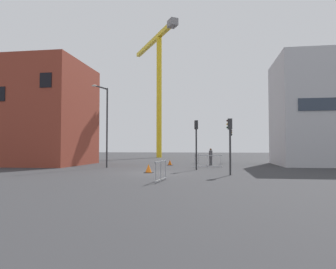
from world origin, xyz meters
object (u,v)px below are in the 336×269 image
at_px(traffic_cone_by_barrier, 170,163).
at_px(streetlamp_tall, 105,120).
at_px(traffic_cone_on_verge, 149,169).
at_px(traffic_light_island, 230,137).
at_px(construction_crane, 158,73).
at_px(traffic_light_verge, 231,140).
at_px(traffic_light_corner, 196,137).
at_px(pedestrian_walking, 211,155).

bearing_deg(traffic_cone_by_barrier, streetlamp_tall, -137.92).
bearing_deg(traffic_cone_on_verge, traffic_light_island, -10.54).
bearing_deg(traffic_cone_by_barrier, construction_crane, 103.28).
bearing_deg(traffic_cone_on_verge, traffic_light_verge, 66.98).
xyz_separation_m(traffic_light_corner, traffic_light_verge, (3.31, 12.10, -0.06)).
bearing_deg(traffic_cone_on_verge, construction_crane, 99.14).
height_order(traffic_light_verge, traffic_cone_on_verge, traffic_light_verge).
height_order(construction_crane, pedestrian_walking, construction_crane).
relative_size(streetlamp_tall, pedestrian_walking, 4.19).
bearing_deg(pedestrian_walking, traffic_light_island, -82.73).
bearing_deg(streetlamp_tall, traffic_cone_on_verge, -42.77).
bearing_deg(construction_crane, traffic_cone_by_barrier, -76.72).
bearing_deg(traffic_light_island, traffic_cone_by_barrier, 117.96).
xyz_separation_m(streetlamp_tall, traffic_light_island, (10.41, -5.51, -1.74)).
bearing_deg(traffic_light_island, streetlamp_tall, 152.11).
xyz_separation_m(traffic_light_verge, traffic_cone_by_barrier, (-6.26, -6.22, -2.31)).
xyz_separation_m(streetlamp_tall, traffic_light_verge, (11.32, 10.79, -1.64)).
relative_size(traffic_light_corner, traffic_cone_by_barrier, 7.05).
height_order(traffic_light_corner, traffic_cone_by_barrier, traffic_light_corner).
bearing_deg(streetlamp_tall, traffic_light_island, -27.89).
bearing_deg(construction_crane, traffic_light_verge, -54.45).
distance_m(streetlamp_tall, pedestrian_walking, 10.85).
xyz_separation_m(construction_crane, traffic_light_island, (10.63, -32.44, -12.32)).
distance_m(construction_crane, traffic_cone_on_verge, 34.95).
bearing_deg(traffic_light_island, construction_crane, 108.14).
height_order(traffic_light_corner, traffic_light_island, traffic_light_corner).
xyz_separation_m(traffic_light_corner, traffic_light_island, (2.41, -4.20, -0.17)).
bearing_deg(traffic_light_verge, traffic_light_corner, -105.31).
distance_m(traffic_light_corner, traffic_cone_on_verge, 5.05).
distance_m(traffic_light_corner, traffic_light_island, 4.84).
bearing_deg(construction_crane, traffic_cone_on_verge, -80.86).
xyz_separation_m(construction_crane, traffic_light_corner, (8.22, -28.24, -12.15)).
height_order(streetlamp_tall, traffic_light_verge, streetlamp_tall).
distance_m(construction_crane, traffic_light_island, 36.29).
relative_size(streetlamp_tall, traffic_cone_by_barrier, 12.64).
bearing_deg(traffic_light_island, traffic_light_corner, 119.82).
relative_size(traffic_light_island, traffic_cone_by_barrier, 6.56).
xyz_separation_m(streetlamp_tall, traffic_cone_by_barrier, (5.06, 4.57, -3.95)).
distance_m(traffic_light_island, traffic_cone_on_verge, 6.08).
xyz_separation_m(pedestrian_walking, traffic_cone_by_barrier, (-4.01, -0.42, -0.72)).
height_order(streetlamp_tall, traffic_light_corner, streetlamp_tall).
bearing_deg(traffic_light_island, traffic_light_verge, 86.82).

